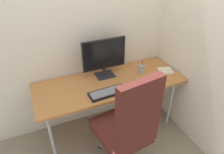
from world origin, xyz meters
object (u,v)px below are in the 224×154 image
object	(u,v)px
pen_holder	(141,68)
notebook	(165,71)
monitor	(104,56)
mouse	(135,81)
keyboard	(107,93)
office_chair	(127,127)

from	to	relation	value
pen_holder	notebook	xyz separation A→B (m)	(0.28, -0.10, -0.04)
monitor	mouse	xyz separation A→B (m)	(0.25, -0.28, -0.23)
keyboard	monitor	bearing A→B (deg)	72.48
keyboard	mouse	distance (m)	0.37
monitor	pen_holder	size ratio (longest dim) A/B	2.76
monitor	mouse	world-z (taller)	monitor
monitor	keyboard	distance (m)	0.43
mouse	pen_holder	xyz separation A→B (m)	(0.17, 0.16, 0.04)
monitor	keyboard	size ratio (longest dim) A/B	1.29
office_chair	pen_holder	distance (m)	0.83
pen_holder	monitor	bearing A→B (deg)	164.65
notebook	keyboard	bearing A→B (deg)	-154.08
mouse	notebook	xyz separation A→B (m)	(0.44, 0.06, -0.01)
office_chair	keyboard	distance (m)	0.43
office_chair	mouse	xyz separation A→B (m)	(0.34, 0.49, 0.11)
monitor	keyboard	world-z (taller)	monitor
mouse	pen_holder	bearing A→B (deg)	47.36
office_chair	mouse	world-z (taller)	office_chair
office_chair	keyboard	bearing A→B (deg)	92.58
keyboard	office_chair	bearing A→B (deg)	-87.42
monitor	notebook	size ratio (longest dim) A/B	2.98
mouse	pen_holder	size ratio (longest dim) A/B	0.51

